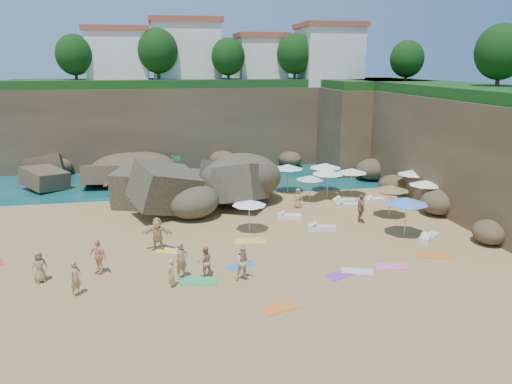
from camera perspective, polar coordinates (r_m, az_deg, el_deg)
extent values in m
plane|color=tan|center=(31.01, -2.58, -5.13)|extent=(120.00, 120.00, 0.00)
plane|color=#0C4751|center=(59.96, -6.83, 4.43)|extent=(120.00, 120.00, 0.00)
cube|color=brown|center=(54.63, -4.44, 7.74)|extent=(44.00, 8.00, 8.00)
cube|color=brown|center=(44.05, 21.02, 5.19)|extent=(8.00, 30.00, 8.00)
cube|color=brown|center=(53.68, 12.46, 7.33)|extent=(10.00, 12.00, 8.00)
cube|color=white|center=(55.03, -15.45, 14.38)|extent=(6.00, 5.00, 5.50)
cube|color=#B2472D|center=(55.13, -15.66, 17.49)|extent=(6.48, 5.40, 0.50)
cube|color=white|center=(55.99, -8.00, 15.25)|extent=(7.00, 6.00, 6.50)
cube|color=#B2472D|center=(56.16, -8.13, 18.82)|extent=(7.56, 6.48, 0.50)
cube|color=white|center=(56.03, 0.56, 14.62)|extent=(5.00, 5.00, 5.00)
cube|color=#B2472D|center=(56.10, 0.57, 17.43)|extent=(5.40, 5.40, 0.50)
cube|color=white|center=(55.94, 8.28, 14.98)|extent=(6.00, 6.00, 6.00)
cube|color=#B2472D|center=(56.07, 8.41, 18.31)|extent=(6.48, 6.48, 0.50)
sphere|color=#11380F|center=(53.48, -20.04, 14.53)|extent=(3.60, 3.60, 3.60)
sphere|color=#11380F|center=(52.91, -11.19, 15.55)|extent=(4.05, 4.05, 4.05)
sphere|color=#11380F|center=(52.40, -3.20, 15.19)|extent=(3.42, 3.42, 3.42)
sphere|color=#11380F|center=(53.81, 4.47, 15.49)|extent=(3.78, 3.78, 3.78)
sphere|color=#11380F|center=(50.53, 16.88, 14.36)|extent=(3.15, 3.15, 3.15)
sphere|color=#11380F|center=(40.84, 26.20, 14.19)|extent=(3.60, 3.60, 3.60)
cylinder|color=white|center=(60.95, -24.14, 6.28)|extent=(0.10, 0.10, 6.00)
cylinder|color=white|center=(60.63, -22.75, 6.38)|extent=(0.10, 0.10, 6.00)
cylinder|color=white|center=(60.34, -21.35, 6.48)|extent=(0.10, 0.10, 6.00)
cylinder|color=silver|center=(40.06, -9.46, 1.77)|extent=(0.07, 0.07, 3.42)
cube|color=#21874A|center=(39.78, -9.06, 3.81)|extent=(0.58, 0.20, 0.38)
cylinder|color=silver|center=(40.48, -3.34, 1.02)|extent=(0.06, 0.06, 1.96)
cone|color=silver|center=(40.28, -3.36, 2.31)|extent=(2.20, 2.20, 0.33)
cylinder|color=silver|center=(41.23, 3.65, 1.47)|extent=(0.07, 0.07, 2.25)
cone|color=white|center=(41.00, 3.67, 2.93)|extent=(2.52, 2.52, 0.38)
cylinder|color=silver|center=(41.65, 7.89, 1.54)|extent=(0.07, 0.07, 2.31)
cone|color=white|center=(41.42, 7.94, 3.02)|extent=(2.60, 2.60, 0.39)
cylinder|color=silver|center=(40.99, 17.48, 0.73)|extent=(0.07, 0.07, 2.24)
cone|color=white|center=(40.77, 17.59, 2.19)|extent=(2.51, 2.51, 0.38)
cylinder|color=silver|center=(39.72, 8.16, 0.82)|extent=(0.06, 0.06, 2.21)
cone|color=white|center=(39.49, 8.21, 2.30)|extent=(2.48, 2.48, 0.38)
cylinder|color=silver|center=(38.84, 6.16, 0.35)|extent=(0.06, 0.06, 1.92)
cone|color=silver|center=(38.62, 6.20, 1.66)|extent=(2.16, 2.16, 0.33)
cylinder|color=silver|center=(35.69, 15.08, -1.14)|extent=(0.06, 0.06, 2.18)
cone|color=red|center=(35.44, 15.19, 0.47)|extent=(2.44, 2.44, 0.37)
cylinder|color=silver|center=(40.78, 10.85, 1.02)|extent=(0.06, 0.06, 2.15)
cone|color=silver|center=(40.56, 10.91, 2.42)|extent=(2.41, 2.41, 0.37)
cylinder|color=silver|center=(38.20, 18.69, -0.45)|extent=(0.06, 0.06, 2.10)
cone|color=white|center=(37.96, 18.81, 1.00)|extent=(2.36, 2.36, 0.36)
cylinder|color=silver|center=(31.64, -0.77, -2.84)|extent=(0.06, 0.06, 1.95)
cone|color=white|center=(31.37, -0.78, -1.22)|extent=(2.19, 2.19, 0.33)
cylinder|color=silver|center=(32.10, 16.70, -2.86)|extent=(0.07, 0.07, 2.34)
cone|color=#4382E5|center=(31.80, 16.84, -0.94)|extent=(2.63, 2.63, 0.40)
cube|color=white|center=(34.68, 3.83, -2.78)|extent=(1.67, 0.87, 0.25)
cube|color=white|center=(38.87, 10.07, -1.04)|extent=(1.79, 0.69, 0.27)
cube|color=white|center=(39.85, 13.42, -0.86)|extent=(1.60, 0.78, 0.24)
cube|color=silver|center=(32.42, 7.57, -4.10)|extent=(1.87, 0.99, 0.28)
cube|color=silver|center=(37.91, 10.35, -1.47)|extent=(1.67, 0.60, 0.26)
cube|color=silver|center=(32.23, 19.20, -4.93)|extent=(1.73, 1.52, 0.27)
cube|color=orange|center=(22.48, 2.69, -13.08)|extent=(1.82, 1.32, 0.03)
cube|color=#33B45C|center=(25.13, -6.63, -10.04)|extent=(2.10, 1.41, 0.03)
cube|color=#FFF443|center=(29.14, -9.85, -6.63)|extent=(1.71, 1.30, 0.03)
cube|color=purple|center=(26.00, 9.68, -9.30)|extent=(1.74, 1.34, 0.03)
cube|color=#297EDD|center=(26.73, -1.83, -8.40)|extent=(1.64, 1.20, 0.03)
cube|color=pink|center=(27.56, 15.18, -8.19)|extent=(1.84, 1.15, 0.03)
cube|color=orange|center=(29.79, 19.69, -6.81)|extent=(2.17, 1.64, 0.03)
cube|color=yellow|center=(30.21, -0.67, -5.62)|extent=(1.95, 1.16, 0.03)
cube|color=silver|center=(26.56, 11.47, -8.86)|extent=(1.78, 1.35, 0.03)
imported|color=tan|center=(24.60, -19.93, -9.27)|extent=(0.70, 0.75, 1.73)
imported|color=tan|center=(25.33, -5.85, -7.89)|extent=(0.83, 0.68, 1.59)
imported|color=#E59482|center=(42.72, -5.88, 1.35)|extent=(0.99, 0.90, 1.47)
imported|color=#9D644E|center=(34.13, 11.92, -1.87)|extent=(0.55, 1.17, 1.95)
imported|color=tan|center=(36.94, 4.80, -0.71)|extent=(0.82, 0.68, 1.48)
imported|color=tan|center=(41.69, -16.07, 0.71)|extent=(1.67, 1.00, 1.74)
imported|color=#D8B17A|center=(24.36, -9.70, -9.15)|extent=(0.58, 0.63, 1.45)
imported|color=#FBA98E|center=(26.97, -17.49, -8.42)|extent=(1.95, 2.05, 0.44)
imported|color=#A18150|center=(26.96, -23.40, -9.01)|extent=(1.32, 1.74, 0.42)
imported|color=tan|center=(29.39, -11.14, -6.01)|extent=(2.04, 2.15, 0.50)
imported|color=#A67453|center=(25.43, -8.47, -9.29)|extent=(1.62, 1.92, 0.45)
imported|color=#E7AC83|center=(24.98, -1.39, -9.31)|extent=(1.01, 1.81, 0.66)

